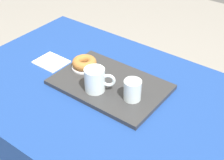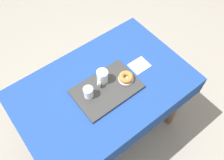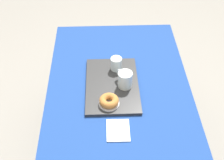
{
  "view_description": "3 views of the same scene",
  "coord_description": "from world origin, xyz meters",
  "px_view_note": "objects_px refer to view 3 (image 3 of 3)",
  "views": [
    {
      "loc": [
        0.64,
        -0.8,
        1.55
      ],
      "look_at": [
        0.01,
        0.03,
        0.8
      ],
      "focal_mm": 51.99,
      "sensor_mm": 36.0,
      "label": 1
    },
    {
      "loc": [
        0.5,
        0.75,
        2.17
      ],
      "look_at": [
        -0.05,
        0.03,
        0.83
      ],
      "focal_mm": 38.23,
      "sensor_mm": 36.0,
      "label": 2
    },
    {
      "loc": [
        -1.24,
        0.08,
        1.98
      ],
      "look_at": [
        0.0,
        0.04,
        0.81
      ],
      "focal_mm": 48.59,
      "sensor_mm": 36.0,
      "label": 3
    }
  ],
  "objects_px": {
    "donut_plate_left": "(109,104)",
    "sugar_donut_left": "(109,101)",
    "dining_table": "(118,100)",
    "water_glass_near": "(116,64)",
    "tea_mug_left": "(125,80)",
    "serving_tray": "(112,85)",
    "paper_napkin": "(118,130)"
  },
  "relations": [
    {
      "from": "dining_table",
      "to": "donut_plate_left",
      "type": "height_order",
      "value": "donut_plate_left"
    },
    {
      "from": "serving_tray",
      "to": "tea_mug_left",
      "type": "xyz_separation_m",
      "value": [
        -0.02,
        -0.07,
        0.05
      ]
    },
    {
      "from": "donut_plate_left",
      "to": "paper_napkin",
      "type": "relative_size",
      "value": 0.81
    },
    {
      "from": "dining_table",
      "to": "water_glass_near",
      "type": "distance_m",
      "value": 0.21
    },
    {
      "from": "sugar_donut_left",
      "to": "dining_table",
      "type": "bearing_deg",
      "value": -21.36
    },
    {
      "from": "water_glass_near",
      "to": "paper_napkin",
      "type": "distance_m",
      "value": 0.45
    },
    {
      "from": "paper_napkin",
      "to": "sugar_donut_left",
      "type": "bearing_deg",
      "value": 13.72
    },
    {
      "from": "tea_mug_left",
      "to": "sugar_donut_left",
      "type": "distance_m",
      "value": 0.17
    },
    {
      "from": "dining_table",
      "to": "sugar_donut_left",
      "type": "bearing_deg",
      "value": 158.64
    },
    {
      "from": "water_glass_near",
      "to": "donut_plate_left",
      "type": "relative_size",
      "value": 0.73
    },
    {
      "from": "donut_plate_left",
      "to": "paper_napkin",
      "type": "distance_m",
      "value": 0.17
    },
    {
      "from": "dining_table",
      "to": "donut_plate_left",
      "type": "distance_m",
      "value": 0.21
    },
    {
      "from": "dining_table",
      "to": "water_glass_near",
      "type": "height_order",
      "value": "water_glass_near"
    },
    {
      "from": "dining_table",
      "to": "donut_plate_left",
      "type": "bearing_deg",
      "value": 158.64
    },
    {
      "from": "dining_table",
      "to": "water_glass_near",
      "type": "relative_size",
      "value": 15.46
    },
    {
      "from": "tea_mug_left",
      "to": "dining_table",
      "type": "bearing_deg",
      "value": 62.49
    },
    {
      "from": "tea_mug_left",
      "to": "paper_napkin",
      "type": "bearing_deg",
      "value": 170.08
    },
    {
      "from": "serving_tray",
      "to": "paper_napkin",
      "type": "height_order",
      "value": "serving_tray"
    },
    {
      "from": "serving_tray",
      "to": "paper_napkin",
      "type": "bearing_deg",
      "value": -176.84
    },
    {
      "from": "serving_tray",
      "to": "dining_table",
      "type": "bearing_deg",
      "value": -93.89
    },
    {
      "from": "water_glass_near",
      "to": "sugar_donut_left",
      "type": "bearing_deg",
      "value": 169.65
    },
    {
      "from": "dining_table",
      "to": "paper_napkin",
      "type": "bearing_deg",
      "value": 176.39
    },
    {
      "from": "serving_tray",
      "to": "tea_mug_left",
      "type": "distance_m",
      "value": 0.09
    },
    {
      "from": "donut_plate_left",
      "to": "paper_napkin",
      "type": "bearing_deg",
      "value": -166.28
    },
    {
      "from": "serving_tray",
      "to": "donut_plate_left",
      "type": "xyz_separation_m",
      "value": [
        -0.16,
        0.02,
        0.01
      ]
    },
    {
      "from": "dining_table",
      "to": "donut_plate_left",
      "type": "relative_size",
      "value": 11.28
    },
    {
      "from": "sugar_donut_left",
      "to": "tea_mug_left",
      "type": "bearing_deg",
      "value": -34.14
    },
    {
      "from": "dining_table",
      "to": "tea_mug_left",
      "type": "distance_m",
      "value": 0.18
    },
    {
      "from": "donut_plate_left",
      "to": "sugar_donut_left",
      "type": "xyz_separation_m",
      "value": [
        0.0,
        0.0,
        0.02
      ]
    },
    {
      "from": "sugar_donut_left",
      "to": "paper_napkin",
      "type": "xyz_separation_m",
      "value": [
        -0.16,
        -0.04,
        -0.04
      ]
    },
    {
      "from": "serving_tray",
      "to": "paper_napkin",
      "type": "xyz_separation_m",
      "value": [
        -0.32,
        -0.02,
        -0.01
      ]
    },
    {
      "from": "paper_napkin",
      "to": "donut_plate_left",
      "type": "bearing_deg",
      "value": 13.72
    }
  ]
}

